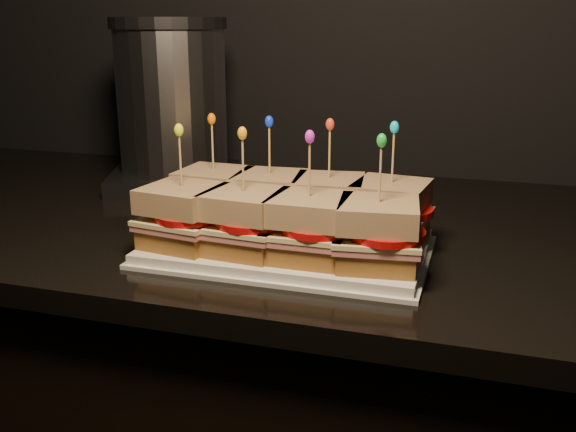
% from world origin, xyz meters
% --- Properties ---
extents(granite_slab, '(2.39, 0.75, 0.03)m').
position_xyz_m(granite_slab, '(0.02, 1.64, 0.90)').
color(granite_slab, black).
rests_on(granite_slab, cabinet).
extents(platter, '(0.37, 0.23, 0.02)m').
position_xyz_m(platter, '(-0.19, 1.46, 0.92)').
color(platter, white).
rests_on(platter, granite_slab).
extents(platter_rim, '(0.38, 0.24, 0.01)m').
position_xyz_m(platter_rim, '(-0.19, 1.46, 0.92)').
color(platter_rim, white).
rests_on(platter_rim, granite_slab).
extents(sandwich_0_bread_bot, '(0.10, 0.10, 0.03)m').
position_xyz_m(sandwich_0_bread_bot, '(-0.32, 1.52, 0.94)').
color(sandwich_0_bread_bot, '#5A3317').
rests_on(sandwich_0_bread_bot, platter).
extents(sandwich_0_ham, '(0.11, 0.10, 0.01)m').
position_xyz_m(sandwich_0_ham, '(-0.32, 1.52, 0.96)').
color(sandwich_0_ham, '#C96664').
rests_on(sandwich_0_ham, sandwich_0_bread_bot).
extents(sandwich_0_cheese, '(0.11, 0.11, 0.01)m').
position_xyz_m(sandwich_0_cheese, '(-0.32, 1.52, 0.97)').
color(sandwich_0_cheese, beige).
rests_on(sandwich_0_cheese, sandwich_0_ham).
extents(sandwich_0_tomato, '(0.09, 0.09, 0.01)m').
position_xyz_m(sandwich_0_tomato, '(-0.31, 1.51, 0.98)').
color(sandwich_0_tomato, red).
rests_on(sandwich_0_tomato, sandwich_0_cheese).
extents(sandwich_0_bread_top, '(0.10, 0.10, 0.03)m').
position_xyz_m(sandwich_0_bread_top, '(-0.32, 1.52, 1.00)').
color(sandwich_0_bread_top, brown).
rests_on(sandwich_0_bread_top, sandwich_0_tomato).
extents(sandwich_0_pick, '(0.00, 0.00, 0.09)m').
position_xyz_m(sandwich_0_pick, '(-0.32, 1.52, 1.04)').
color(sandwich_0_pick, tan).
rests_on(sandwich_0_pick, sandwich_0_bread_top).
extents(sandwich_0_frill, '(0.01, 0.01, 0.02)m').
position_xyz_m(sandwich_0_frill, '(-0.32, 1.52, 1.09)').
color(sandwich_0_frill, '#E86405').
rests_on(sandwich_0_frill, sandwich_0_pick).
extents(sandwich_1_bread_bot, '(0.10, 0.10, 0.03)m').
position_xyz_m(sandwich_1_bread_bot, '(-0.23, 1.52, 0.94)').
color(sandwich_1_bread_bot, '#5A3317').
rests_on(sandwich_1_bread_bot, platter).
extents(sandwich_1_ham, '(0.11, 0.11, 0.01)m').
position_xyz_m(sandwich_1_ham, '(-0.23, 1.52, 0.96)').
color(sandwich_1_ham, '#C96664').
rests_on(sandwich_1_ham, sandwich_1_bread_bot).
extents(sandwich_1_cheese, '(0.11, 0.11, 0.01)m').
position_xyz_m(sandwich_1_cheese, '(-0.23, 1.52, 0.97)').
color(sandwich_1_cheese, beige).
rests_on(sandwich_1_cheese, sandwich_1_ham).
extents(sandwich_1_tomato, '(0.09, 0.09, 0.01)m').
position_xyz_m(sandwich_1_tomato, '(-0.22, 1.51, 0.98)').
color(sandwich_1_tomato, red).
rests_on(sandwich_1_tomato, sandwich_1_cheese).
extents(sandwich_1_bread_top, '(0.10, 0.10, 0.03)m').
position_xyz_m(sandwich_1_bread_top, '(-0.23, 1.52, 1.00)').
color(sandwich_1_bread_top, brown).
rests_on(sandwich_1_bread_top, sandwich_1_tomato).
extents(sandwich_1_pick, '(0.00, 0.00, 0.09)m').
position_xyz_m(sandwich_1_pick, '(-0.23, 1.52, 1.04)').
color(sandwich_1_pick, tan).
rests_on(sandwich_1_pick, sandwich_1_bread_top).
extents(sandwich_1_frill, '(0.01, 0.01, 0.02)m').
position_xyz_m(sandwich_1_frill, '(-0.23, 1.52, 1.09)').
color(sandwich_1_frill, '#122FD4').
rests_on(sandwich_1_frill, sandwich_1_pick).
extents(sandwich_2_bread_bot, '(0.11, 0.11, 0.03)m').
position_xyz_m(sandwich_2_bread_bot, '(-0.15, 1.52, 0.94)').
color(sandwich_2_bread_bot, '#5A3317').
rests_on(sandwich_2_bread_bot, platter).
extents(sandwich_2_ham, '(0.12, 0.11, 0.01)m').
position_xyz_m(sandwich_2_ham, '(-0.15, 1.52, 0.96)').
color(sandwich_2_ham, '#C96664').
rests_on(sandwich_2_ham, sandwich_2_bread_bot).
extents(sandwich_2_cheese, '(0.12, 0.11, 0.01)m').
position_xyz_m(sandwich_2_cheese, '(-0.15, 1.52, 0.97)').
color(sandwich_2_cheese, beige).
rests_on(sandwich_2_cheese, sandwich_2_ham).
extents(sandwich_2_tomato, '(0.09, 0.09, 0.01)m').
position_xyz_m(sandwich_2_tomato, '(-0.14, 1.51, 0.98)').
color(sandwich_2_tomato, red).
rests_on(sandwich_2_tomato, sandwich_2_cheese).
extents(sandwich_2_bread_top, '(0.11, 0.11, 0.03)m').
position_xyz_m(sandwich_2_bread_top, '(-0.15, 1.52, 1.00)').
color(sandwich_2_bread_top, brown).
rests_on(sandwich_2_bread_top, sandwich_2_tomato).
extents(sandwich_2_pick, '(0.00, 0.00, 0.09)m').
position_xyz_m(sandwich_2_pick, '(-0.15, 1.52, 1.04)').
color(sandwich_2_pick, tan).
rests_on(sandwich_2_pick, sandwich_2_bread_top).
extents(sandwich_2_frill, '(0.01, 0.01, 0.02)m').
position_xyz_m(sandwich_2_frill, '(-0.15, 1.52, 1.09)').
color(sandwich_2_frill, red).
rests_on(sandwich_2_frill, sandwich_2_pick).
extents(sandwich_3_bread_bot, '(0.10, 0.10, 0.03)m').
position_xyz_m(sandwich_3_bread_bot, '(-0.06, 1.52, 0.94)').
color(sandwich_3_bread_bot, '#5A3317').
rests_on(sandwich_3_bread_bot, platter).
extents(sandwich_3_ham, '(0.11, 0.11, 0.01)m').
position_xyz_m(sandwich_3_ham, '(-0.06, 1.52, 0.96)').
color(sandwich_3_ham, '#C96664').
rests_on(sandwich_3_ham, sandwich_3_bread_bot).
extents(sandwich_3_cheese, '(0.12, 0.11, 0.01)m').
position_xyz_m(sandwich_3_cheese, '(-0.06, 1.52, 0.97)').
color(sandwich_3_cheese, beige).
rests_on(sandwich_3_cheese, sandwich_3_ham).
extents(sandwich_3_tomato, '(0.09, 0.09, 0.01)m').
position_xyz_m(sandwich_3_tomato, '(-0.05, 1.51, 0.98)').
color(sandwich_3_tomato, red).
rests_on(sandwich_3_tomato, sandwich_3_cheese).
extents(sandwich_3_bread_top, '(0.11, 0.11, 0.03)m').
position_xyz_m(sandwich_3_bread_top, '(-0.06, 1.52, 1.00)').
color(sandwich_3_bread_top, brown).
rests_on(sandwich_3_bread_top, sandwich_3_tomato).
extents(sandwich_3_pick, '(0.00, 0.00, 0.09)m').
position_xyz_m(sandwich_3_pick, '(-0.06, 1.52, 1.04)').
color(sandwich_3_pick, tan).
rests_on(sandwich_3_pick, sandwich_3_bread_top).
extents(sandwich_3_frill, '(0.01, 0.01, 0.02)m').
position_xyz_m(sandwich_3_frill, '(-0.06, 1.52, 1.09)').
color(sandwich_3_frill, '#10C4C7').
rests_on(sandwich_3_frill, sandwich_3_pick).
extents(sandwich_4_bread_bot, '(0.11, 0.11, 0.03)m').
position_xyz_m(sandwich_4_bread_bot, '(-0.32, 1.41, 0.94)').
color(sandwich_4_bread_bot, '#5A3317').
rests_on(sandwich_4_bread_bot, platter).
extents(sandwich_4_ham, '(0.12, 0.11, 0.01)m').
position_xyz_m(sandwich_4_ham, '(-0.32, 1.41, 0.96)').
color(sandwich_4_ham, '#C96664').
rests_on(sandwich_4_ham, sandwich_4_bread_bot).
extents(sandwich_4_cheese, '(0.12, 0.11, 0.01)m').
position_xyz_m(sandwich_4_cheese, '(-0.32, 1.41, 0.97)').
color(sandwich_4_cheese, beige).
rests_on(sandwich_4_cheese, sandwich_4_ham).
extents(sandwich_4_tomato, '(0.09, 0.09, 0.01)m').
position_xyz_m(sandwich_4_tomato, '(-0.31, 1.41, 0.98)').
color(sandwich_4_tomato, red).
rests_on(sandwich_4_tomato, sandwich_4_cheese).
extents(sandwich_4_bread_top, '(0.11, 0.11, 0.03)m').
position_xyz_m(sandwich_4_bread_top, '(-0.32, 1.41, 1.00)').
color(sandwich_4_bread_top, brown).
rests_on(sandwich_4_bread_top, sandwich_4_tomato).
extents(sandwich_4_pick, '(0.00, 0.00, 0.09)m').
position_xyz_m(sandwich_4_pick, '(-0.32, 1.41, 1.04)').
color(sandwich_4_pick, tan).
rests_on(sandwich_4_pick, sandwich_4_bread_top).
extents(sandwich_4_frill, '(0.01, 0.01, 0.02)m').
position_xyz_m(sandwich_4_frill, '(-0.32, 1.41, 1.09)').
color(sandwich_4_frill, '#F1F315').
rests_on(sandwich_4_frill, sandwich_4_pick).
extents(sandwich_5_bread_bot, '(0.10, 0.10, 0.03)m').
position_xyz_m(sandwich_5_bread_bot, '(-0.23, 1.41, 0.94)').
color(sandwich_5_bread_bot, '#5A3317').
rests_on(sandwich_5_bread_bot, platter).
extents(sandwich_5_ham, '(0.11, 0.11, 0.01)m').
position_xyz_m(sandwich_5_ham, '(-0.23, 1.41, 0.96)').
color(sandwich_5_ham, '#C96664').
rests_on(sandwich_5_ham, sandwich_5_bread_bot).
extents(sandwich_5_cheese, '(0.11, 0.11, 0.01)m').
position_xyz_m(sandwich_5_cheese, '(-0.23, 1.41, 0.97)').
color(sandwich_5_cheese, beige).
rests_on(sandwich_5_cheese, sandwich_5_ham).
extents(sandwich_5_tomato, '(0.09, 0.09, 0.01)m').
position_xyz_m(sandwich_5_tomato, '(-0.22, 1.41, 0.98)').
color(sandwich_5_tomato, red).
rests_on(sandwich_5_tomato, sandwich_5_cheese).
extents(sandwich_5_bread_top, '(0.10, 0.10, 0.03)m').
position_xyz_m(sandwich_5_bread_top, '(-0.23, 1.41, 1.00)').
color(sandwich_5_bread_top, brown).
rests_on(sandwich_5_bread_top, sandwich_5_tomato).
extents(sandwich_5_pick, '(0.00, 0.00, 0.09)m').
position_xyz_m(sandwich_5_pick, '(-0.23, 1.41, 1.04)').
color(sandwich_5_pick, tan).
rests_on(sandwich_5_pick, sandwich_5_bread_top).
extents(sandwich_5_frill, '(0.01, 0.01, 0.02)m').
position_xyz_m(sandwich_5_frill, '(-0.23, 1.41, 1.09)').
color(sandwich_5_frill, orange).
rests_on(sandwich_5_frill, sandwich_5_pick).
extents(sandwich_6_bread_bot, '(0.09, 0.09, 0.03)m').
position_xyz_m(sandwich_6_bread_bot, '(-0.15, 1.41, 0.94)').
color(sandwich_6_bread_bot, '#5A3317').
rests_on(sandwich_6_bread_bot, platter).
extents(sandwich_6_ham, '(0.10, 0.10, 0.01)m').
position_xyz_m(sandwich_6_ham, '(-0.15, 1.41, 0.96)').
color(sandwich_6_ham, '#C96664').
rests_on(sandwich_6_ham, sandwich_6_bread_bot).
extents(sandwich_6_cheese, '(0.11, 0.10, 0.01)m').
position_xyz_m(sandwich_6_cheese, '(-0.15, 1.41, 0.97)').
color(sandwich_6_cheese, beige).
rests_on(sandwich_6_cheese, sandwich_6_ham).
extents(sandwich_6_tomato, '(0.09, 0.09, 0.01)m').
position_xyz_m(sandwich_6_tomato, '(-0.14, 1.41, 0.98)').
color(sandwich_6_tomato, red).
rests_on(sandwich_6_tomato, sandwich_6_cheese).
extents(sandwich_6_bread_top, '(0.10, 0.10, 0.03)m').
position_xyz_m(sandwich_6_bread_top, '(-0.15, 1.41, 1.00)').
color(sandwich_6_bread_top, brown).
rests_on(sandwich_6_bread_top, sandwich_6_tomato).
extents(sandwich_6_pick, '(0.00, 0.00, 0.09)m').
position_xyz_m(sandwich_6_pick, '(-0.15, 1.41, 1.04)').
color(sandwich_6_pick, tan).
rests_on(sandwich_6_pick, sandwich_6_bread_top).
extents(sandwich_6_frill, '(0.01, 0.01, 0.02)m').
position_xyz_m(sandwich_6_frill, '(-0.15, 1.41, 1.09)').
color(sandwich_6_frill, '#D124BF').
rests_on(sandwich_6_frill, sandwich_6_pick).
extents(sandwich_7_bread_bot, '(0.10, 0.10, 0.03)m').
position_xyz_m(sandwich_7_bread_bot, '(-0.06, 1.41, 0.94)').
color(sandwich_7_bread_bot, '#5A3317').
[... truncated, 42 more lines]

